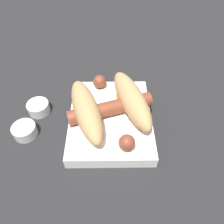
% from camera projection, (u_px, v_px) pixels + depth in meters
% --- Properties ---
extents(ground_plane, '(3.00, 3.00, 0.00)m').
position_uv_depth(ground_plane, '(112.00, 123.00, 0.48)').
color(ground_plane, '#232326').
extents(food_tray, '(0.22, 0.17, 0.03)m').
position_uv_depth(food_tray, '(112.00, 119.00, 0.47)').
color(food_tray, white).
rests_on(food_tray, ground_plane).
extents(bread_roll, '(0.21, 0.19, 0.05)m').
position_uv_depth(bread_roll, '(111.00, 104.00, 0.45)').
color(bread_roll, tan).
rests_on(bread_roll, food_tray).
extents(sausage, '(0.20, 0.18, 0.03)m').
position_uv_depth(sausage, '(113.00, 108.00, 0.45)').
color(sausage, brown).
rests_on(sausage, food_tray).
extents(pickled_veggies, '(0.04, 0.07, 0.00)m').
position_uv_depth(pickled_veggies, '(127.00, 96.00, 0.50)').
color(pickled_veggies, orange).
rests_on(pickled_veggies, food_tray).
extents(condiment_cup_near, '(0.05, 0.05, 0.02)m').
position_uv_depth(condiment_cup_near, '(40.00, 108.00, 0.50)').
color(condiment_cup_near, silver).
rests_on(condiment_cup_near, ground_plane).
extents(condiment_cup_far, '(0.05, 0.05, 0.02)m').
position_uv_depth(condiment_cup_far, '(27.00, 131.00, 0.46)').
color(condiment_cup_far, silver).
rests_on(condiment_cup_far, ground_plane).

